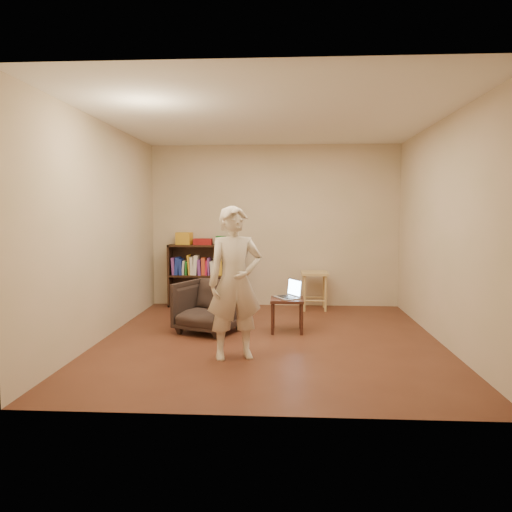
# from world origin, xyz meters

# --- Properties ---
(floor) EXTENTS (4.50, 4.50, 0.00)m
(floor) POSITION_xyz_m (0.00, 0.00, 0.00)
(floor) COLOR #4B2418
(floor) RESTS_ON ground
(ceiling) EXTENTS (4.50, 4.50, 0.00)m
(ceiling) POSITION_xyz_m (0.00, 0.00, 2.60)
(ceiling) COLOR white
(ceiling) RESTS_ON wall_back
(wall_back) EXTENTS (4.00, 0.00, 4.00)m
(wall_back) POSITION_xyz_m (0.00, 2.25, 1.30)
(wall_back) COLOR beige
(wall_back) RESTS_ON floor
(wall_left) EXTENTS (0.00, 4.50, 4.50)m
(wall_left) POSITION_xyz_m (-2.00, 0.00, 1.30)
(wall_left) COLOR beige
(wall_left) RESTS_ON floor
(wall_right) EXTENTS (0.00, 4.50, 4.50)m
(wall_right) POSITION_xyz_m (2.00, 0.00, 1.30)
(wall_right) COLOR beige
(wall_right) RESTS_ON floor
(bookshelf) EXTENTS (1.20, 0.30, 1.00)m
(bookshelf) POSITION_xyz_m (-1.10, 2.09, 0.44)
(bookshelf) COLOR black
(bookshelf) RESTS_ON floor
(box_yellow) EXTENTS (0.26, 0.21, 0.20)m
(box_yellow) POSITION_xyz_m (-1.45, 2.11, 1.10)
(box_yellow) COLOR gold
(box_yellow) RESTS_ON bookshelf
(red_cloth) EXTENTS (0.30, 0.23, 0.10)m
(red_cloth) POSITION_xyz_m (-1.15, 2.09, 1.05)
(red_cloth) COLOR maroon
(red_cloth) RESTS_ON bookshelf
(box_green) EXTENTS (0.16, 0.16, 0.14)m
(box_green) POSITION_xyz_m (-0.85, 2.07, 1.07)
(box_green) COLOR #1B6826
(box_green) RESTS_ON bookshelf
(box_white) EXTENTS (0.11, 0.11, 0.07)m
(box_white) POSITION_xyz_m (-0.62, 2.07, 1.04)
(box_white) COLOR silver
(box_white) RESTS_ON bookshelf
(stool) EXTENTS (0.41, 0.41, 0.59)m
(stool) POSITION_xyz_m (0.64, 1.91, 0.48)
(stool) COLOR tan
(stool) RESTS_ON floor
(armchair) EXTENTS (0.93, 0.94, 0.66)m
(armchair) POSITION_xyz_m (-0.78, 0.34, 0.33)
(armchair) COLOR black
(armchair) RESTS_ON floor
(side_table) EXTENTS (0.42, 0.42, 0.43)m
(side_table) POSITION_xyz_m (0.21, 0.43, 0.36)
(side_table) COLOR black
(side_table) RESTS_ON floor
(laptop) EXTENTS (0.38, 0.41, 0.24)m
(laptop) POSITION_xyz_m (0.24, 0.46, 0.49)
(laptop) COLOR silver
(laptop) RESTS_ON side_table
(person) EXTENTS (0.67, 0.54, 1.58)m
(person) POSITION_xyz_m (-0.34, -0.76, 0.79)
(person) COLOR beige
(person) RESTS_ON floor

